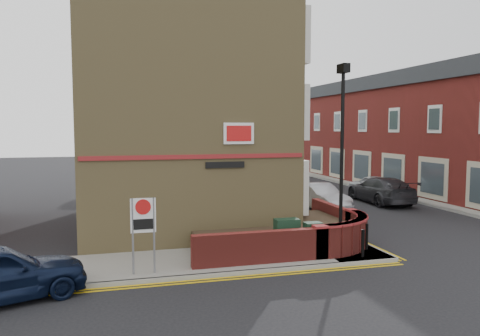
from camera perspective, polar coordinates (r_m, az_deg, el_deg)
name	(u,v)px	position (r m, az deg, el deg)	size (l,w,h in m)	color
ground	(311,269)	(14.85, 8.63, -12.05)	(120.00, 120.00, 0.00)	black
pavement_corner	(190,262)	(15.27, -6.10, -11.31)	(13.00, 3.00, 0.12)	gray
pavement_main	(239,193)	(30.30, -0.14, -3.12)	(2.00, 32.00, 0.12)	gray
pavement_far	(415,193)	(32.33, 20.53, -2.93)	(4.00, 40.00, 0.12)	gray
kerb_side	(198,276)	(13.85, -5.10, -13.02)	(13.00, 0.15, 0.12)	gray
kerb_main_near	(254,193)	(30.58, 1.67, -3.05)	(0.15, 32.00, 0.12)	gray
kerb_main_far	(388,195)	(31.22, 17.55, -3.11)	(0.15, 40.00, 0.12)	gray
yellow_lines_side	(200,281)	(13.63, -4.91, -13.55)	(13.00, 0.28, 0.01)	gold
yellow_lines_main	(257,194)	(30.66, 2.12, -3.13)	(0.28, 32.00, 0.01)	gold
corner_building	(180,85)	(21.26, -7.29, 10.05)	(8.95, 10.40, 13.60)	#978250
garden_wall	(282,248)	(17.08, 5.20, -9.74)	(6.80, 6.00, 1.20)	maroon
lamppost	(342,157)	(16.01, 12.30, 1.32)	(0.25, 0.50, 6.30)	black
utility_cabinet_large	(287,237)	(15.71, 5.72, -8.34)	(0.80, 0.45, 1.20)	#16311F
utility_cabinet_small	(313,239)	(15.75, 8.86, -8.53)	(0.55, 0.40, 1.10)	#16311F
bollard_near	(363,243)	(15.92, 14.75, -8.86)	(0.11, 0.11, 0.90)	black
bollard_far	(366,237)	(16.89, 15.17, -8.07)	(0.11, 0.11, 0.90)	black
zone_sign	(143,221)	(13.76, -11.71, -6.40)	(0.72, 0.07, 2.20)	slate
far_terrace	(400,131)	(36.19, 18.97, 4.26)	(5.40, 30.40, 8.00)	maroon
far_terrace_cream	(294,130)	(54.86, 6.55, 4.67)	(5.40, 12.40, 8.00)	#B4B095
tree_near	(247,121)	(28.12, 0.89, 5.74)	(3.64, 3.65, 6.70)	#382B1E
tree_mid	(218,116)	(35.88, -2.66, 6.36)	(4.03, 4.03, 7.42)	#382B1E
tree_far	(200,121)	(43.72, -4.94, 5.73)	(3.81, 3.81, 7.00)	#382B1E
traffic_light_assembly	(215,146)	(38.88, -3.01, 2.70)	(0.20, 0.16, 4.20)	black
silver_car_near	(319,197)	(25.06, 9.62, -3.45)	(1.46, 4.18, 1.38)	#96989D
red_car_main	(249,176)	(35.57, 1.07, -1.04)	(1.98, 4.28, 1.19)	maroon
grey_car_far	(381,190)	(28.07, 16.77, -2.57)	(2.09, 5.15, 1.49)	#29292E
silver_car_far	(372,184)	(31.72, 15.84, -1.93)	(1.46, 3.64, 1.24)	silver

